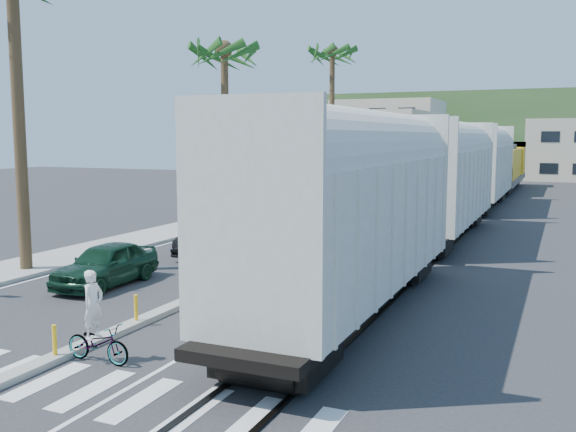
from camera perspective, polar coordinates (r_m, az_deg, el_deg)
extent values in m
plane|color=#28282B|center=(16.53, -17.54, -11.12)|extent=(140.00, 140.00, 0.00)
cube|color=gray|center=(41.66, -3.75, 0.21)|extent=(3.00, 90.00, 0.15)
cube|color=black|center=(40.56, 14.56, -0.26)|extent=(0.12, 100.00, 0.06)
cube|color=black|center=(40.36, 16.57, -0.36)|extent=(0.12, 100.00, 0.06)
cube|color=gray|center=(33.81, 5.23, -1.42)|extent=(0.45, 60.00, 0.15)
cylinder|color=yellow|center=(15.68, -20.04, -10.31)|extent=(0.10, 0.10, 0.70)
cylinder|color=yellow|center=(17.88, -13.36, -7.93)|extent=(0.10, 0.10, 0.70)
cylinder|color=yellow|center=(20.28, -8.26, -6.01)|extent=(0.10, 0.10, 0.70)
cylinder|color=yellow|center=(22.82, -4.29, -4.48)|extent=(0.10, 0.10, 0.70)
cylinder|color=yellow|center=(25.46, -1.14, -3.24)|extent=(0.10, 0.10, 0.70)
cylinder|color=yellow|center=(28.18, 1.40, -2.23)|extent=(0.10, 0.10, 0.70)
cylinder|color=yellow|center=(30.94, 3.49, -1.40)|extent=(0.10, 0.10, 0.70)
cylinder|color=yellow|center=(33.75, 5.24, -0.70)|extent=(0.10, 0.10, 0.70)
cylinder|color=yellow|center=(36.59, 6.71, -0.11)|extent=(0.10, 0.10, 0.70)
cylinder|color=yellow|center=(39.45, 7.97, 0.39)|extent=(0.10, 0.10, 0.70)
cylinder|color=yellow|center=(42.33, 9.06, 0.83)|extent=(0.10, 0.10, 0.70)
cylinder|color=yellow|center=(45.23, 10.01, 1.21)|extent=(0.10, 0.10, 0.70)
cylinder|color=yellow|center=(48.14, 10.85, 1.54)|extent=(0.10, 0.10, 0.70)
cylinder|color=yellow|center=(51.06, 11.59, 1.84)|extent=(0.10, 0.10, 0.70)
cylinder|color=yellow|center=(53.98, 12.25, 2.10)|extent=(0.10, 0.10, 0.70)
cube|color=silver|center=(15.17, -22.62, -12.99)|extent=(14.00, 2.20, 0.01)
cube|color=silver|center=(40.93, -1.63, 0.00)|extent=(0.12, 90.00, 0.01)
cube|color=silver|center=(37.96, 11.19, -0.70)|extent=(0.12, 90.00, 0.01)
cube|color=beige|center=(18.03, 5.71, -0.50)|extent=(3.00, 12.88, 3.40)
cylinder|color=beige|center=(17.89, 5.77, 4.90)|extent=(2.90, 12.58, 2.90)
cube|color=black|center=(18.45, 5.62, -7.29)|extent=(2.60, 12.88, 1.00)
cube|color=beige|center=(32.57, 13.81, 2.73)|extent=(3.00, 12.88, 3.40)
cylinder|color=beige|center=(32.49, 13.90, 5.72)|extent=(2.90, 12.58, 2.90)
cube|color=black|center=(32.81, 13.70, -1.10)|extent=(2.60, 12.88, 1.00)
cube|color=beige|center=(47.40, 16.90, 3.94)|extent=(3.00, 12.88, 3.40)
cylinder|color=beige|center=(47.34, 16.97, 6.00)|extent=(2.90, 12.58, 2.90)
cube|color=black|center=(47.56, 16.80, 1.30)|extent=(2.60, 12.88, 1.00)
cube|color=#4C4C4F|center=(63.39, 18.53, 3.11)|extent=(3.00, 17.00, 0.50)
cube|color=gold|center=(62.31, 18.51, 4.48)|extent=(2.70, 12.24, 2.60)
cube|color=gold|center=(69.05, 19.02, 4.93)|extent=(3.00, 3.74, 3.20)
cube|color=black|center=(63.43, 18.51, 2.57)|extent=(2.60, 13.60, 0.90)
cylinder|color=brown|center=(25.61, -22.79, 7.51)|extent=(0.44, 0.44, 11.00)
cylinder|color=brown|center=(38.62, -5.59, 6.97)|extent=(0.44, 0.44, 10.00)
sphere|color=#194A17|center=(38.95, -5.69, 14.57)|extent=(3.20, 3.20, 3.20)
cylinder|color=brown|center=(54.96, 3.91, 8.07)|extent=(0.44, 0.44, 12.00)
sphere|color=#194A17|center=(55.41, 3.97, 14.44)|extent=(3.20, 3.20, 3.20)
cube|color=#B5AB90|center=(76.83, 7.32, 6.27)|extent=(12.00, 10.00, 8.00)
cube|color=#B5AB90|center=(92.78, 8.91, 7.00)|extent=(14.00, 12.00, 10.00)
cube|color=#385628|center=(112.26, 18.29, 7.24)|extent=(80.00, 20.00, 12.00)
imported|color=#113320|center=(22.77, -15.88, -4.14)|extent=(1.99, 4.44, 1.48)
imported|color=black|center=(27.72, -6.28, -1.85)|extent=(1.74, 4.75, 1.55)
imported|color=black|center=(32.50, -1.11, -0.70)|extent=(2.22, 4.67, 1.31)
imported|color=#A2A5A7|center=(37.63, 0.48, 0.37)|extent=(2.67, 4.95, 1.31)
imported|color=#9EA0A5|center=(15.33, -16.52, -10.77)|extent=(0.69, 1.74, 0.90)
imported|color=white|center=(15.15, -16.94, -7.53)|extent=(0.59, 0.41, 1.56)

